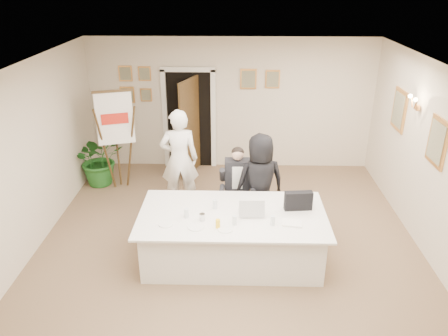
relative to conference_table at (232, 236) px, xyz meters
name	(u,v)px	position (x,y,z in m)	size (l,w,h in m)	color
floor	(228,257)	(-0.06, 0.03, -0.39)	(7.00, 7.00, 0.00)	brown
ceiling	(229,73)	(-0.06, 0.03, 2.41)	(6.00, 7.00, 0.02)	white
wall_back	(231,104)	(-0.06, 3.53, 1.01)	(6.00, 0.10, 2.80)	beige
wall_left	(16,171)	(-3.06, 0.03, 1.01)	(0.10, 7.00, 2.80)	beige
wall_right	(446,176)	(2.94, 0.03, 1.01)	(0.10, 7.00, 2.80)	beige
doorway	(190,123)	(-0.94, 3.35, 0.65)	(1.14, 0.86, 2.20)	black
pictures_back_wall	(193,84)	(-0.86, 3.50, 1.46)	(3.40, 0.06, 0.80)	#E29D4D
pictures_right_wall	(416,124)	(2.91, 1.23, 1.36)	(0.06, 2.20, 0.80)	#E29D4D
wall_sconce	(415,103)	(2.84, 1.23, 1.71)	(0.20, 0.30, 0.24)	#D08542
conference_table	(232,236)	(0.00, 0.00, 0.00)	(2.71, 1.45, 0.78)	white
seated_man	(237,184)	(0.07, 1.16, 0.28)	(0.58, 0.62, 1.36)	black
flip_chart	(117,145)	(-2.25, 2.35, 0.51)	(0.71, 0.53, 1.96)	#332210
standing_man	(179,160)	(-0.96, 1.63, 0.53)	(0.67, 0.44, 1.85)	white
standing_woman	(260,183)	(0.44, 0.93, 0.43)	(0.81, 0.53, 1.66)	black
potted_palm	(99,158)	(-2.70, 2.53, 0.15)	(0.98, 0.85, 1.09)	#1E5B1F
laptop	(252,205)	(0.28, 0.03, 0.52)	(0.36, 0.38, 0.28)	#B7BABC
laptop_bag	(298,201)	(0.96, 0.16, 0.52)	(0.41, 0.11, 0.28)	black
paper_stack	(292,223)	(0.83, -0.26, 0.40)	(0.28, 0.19, 0.03)	white
plate_left	(166,224)	(-0.92, -0.32, 0.39)	(0.20, 0.20, 0.01)	white
plate_mid	(196,227)	(-0.50, -0.38, 0.39)	(0.23, 0.23, 0.01)	white
plate_near	(225,229)	(-0.09, -0.43, 0.39)	(0.21, 0.21, 0.01)	white
glass_a	(186,213)	(-0.66, -0.11, 0.45)	(0.07, 0.07, 0.14)	silver
glass_b	(235,220)	(0.03, -0.30, 0.45)	(0.06, 0.06, 0.14)	silver
glass_c	(273,221)	(0.56, -0.29, 0.45)	(0.06, 0.06, 0.14)	silver
glass_d	(215,204)	(-0.26, 0.16, 0.45)	(0.07, 0.07, 0.14)	silver
oj_glass	(218,224)	(-0.20, -0.38, 0.45)	(0.06, 0.06, 0.13)	yellow
steel_jug	(202,217)	(-0.42, -0.20, 0.44)	(0.08, 0.08, 0.11)	silver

